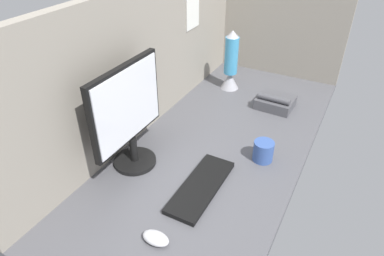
{
  "coord_description": "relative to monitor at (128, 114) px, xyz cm",
  "views": [
    {
      "loc": [
        -122.03,
        -50.91,
        94.17
      ],
      "look_at": [
        -13.04,
        0.0,
        14.0
      ],
      "focal_mm": 32.0,
      "sensor_mm": 36.0,
      "label": 1
    }
  ],
  "objects": [
    {
      "name": "monitor",
      "position": [
        0.0,
        0.0,
        0.0
      ],
      "size": [
        39.99,
        18.0,
        44.63
      ],
      "color": "black",
      "rests_on": "ground_plane"
    },
    {
      "name": "keyboard",
      "position": [
        -0.8,
        -32.8,
        -23.49
      ],
      "size": [
        37.02,
        13.05,
        2.0
      ],
      "primitive_type": "cube",
      "rotation": [
        0.0,
        0.0,
        0.0
      ],
      "color": "black",
      "rests_on": "ground_plane"
    },
    {
      "name": "lava_lamp",
      "position": [
        84.6,
        -8.76,
        -9.78
      ],
      "size": [
        10.72,
        10.72,
        35.07
      ],
      "color": "#A5A5AD",
      "rests_on": "ground_plane"
    },
    {
      "name": "ground_plane",
      "position": [
        32.61,
        -25.13,
        -25.99
      ],
      "size": [
        180.0,
        80.0,
        3.0
      ],
      "primitive_type": "cube",
      "color": "#515156"
    },
    {
      "name": "cubicle_wall_side",
      "position": [
        120.11,
        -25.13,
        8.77
      ],
      "size": [
        5.0,
        80.0,
        66.53
      ],
      "primitive_type": "cube",
      "color": "gray",
      "rests_on": "ground_plane"
    },
    {
      "name": "cubicle_wall_back",
      "position": [
        32.67,
        12.36,
        8.79
      ],
      "size": [
        180.0,
        5.5,
        66.53
      ],
      "color": "gray",
      "rests_on": "ground_plane"
    },
    {
      "name": "mug_ceramic_blue",
      "position": [
        27.88,
        -48.24,
        -19.93
      ],
      "size": [
        8.74,
        8.74,
        9.12
      ],
      "color": "#38569E",
      "rests_on": "ground_plane"
    },
    {
      "name": "mouse",
      "position": [
        -30.27,
        -31.0,
        -22.79
      ],
      "size": [
        5.62,
        9.61,
        3.4
      ],
      "primitive_type": "ellipsoid",
      "rotation": [
        0.0,
        0.0,
        0.0
      ],
      "color": "silver",
      "rests_on": "ground_plane"
    },
    {
      "name": "desk_phone",
      "position": [
        74.81,
        -39.67,
        -21.3
      ],
      "size": [
        17.63,
        19.56,
        8.8
      ],
      "color": "#4C4C51",
      "rests_on": "ground_plane"
    }
  ]
}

